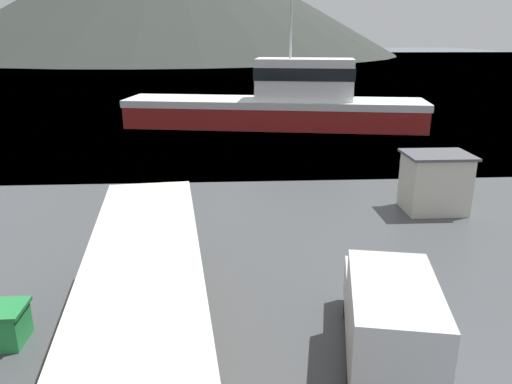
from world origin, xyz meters
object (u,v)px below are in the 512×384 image
dock_kiosk (435,182)px  delivery_van (389,316)px  small_boat (368,111)px  fishing_boat (281,103)px  tour_bus (146,311)px

dock_kiosk → delivery_van: bearing=-117.3°
delivery_van → small_boat: size_ratio=0.81×
delivery_van → small_boat: bearing=86.8°
delivery_van → fishing_boat: bearing=100.1°
fishing_boat → dock_kiosk: fishing_boat is taller
tour_bus → small_boat: bearing=61.0°
delivery_van → dock_kiosk: 12.12m
small_boat → delivery_van: bearing=93.5°
small_boat → dock_kiosk: bearing=99.0°
fishing_boat → dock_kiosk: (4.72, -21.70, -0.72)m
fishing_boat → tour_bus: bearing=178.4°
fishing_boat → small_boat: fishing_boat is taller
fishing_boat → dock_kiosk: 22.22m
fishing_boat → dock_kiosk: size_ratio=8.92×
fishing_boat → small_boat: 10.48m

